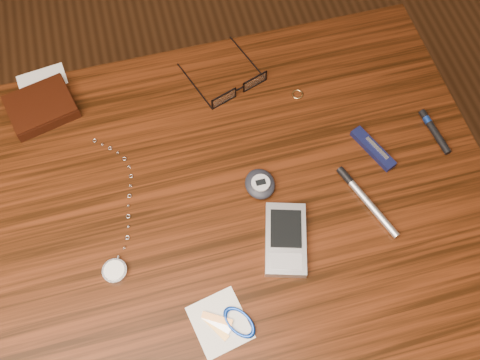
{
  "coord_description": "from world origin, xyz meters",
  "views": [
    {
      "loc": [
        -0.04,
        -0.37,
        1.59
      ],
      "look_at": [
        0.06,
        0.03,
        0.76
      ],
      "focal_mm": 40.0,
      "sensor_mm": 36.0,
      "label": 1
    }
  ],
  "objects_px": {
    "notepad_keys": "(230,322)",
    "pocket_watch": "(115,265)",
    "silver_pen": "(363,196)",
    "desk": "(211,229)",
    "wallet_and_card": "(41,106)",
    "pedometer": "(260,184)",
    "pocket_knife": "(373,149)",
    "eyeglasses": "(237,88)",
    "pda_phone": "(286,239)"
  },
  "relations": [
    {
      "from": "pocket_watch",
      "to": "pda_phone",
      "type": "height_order",
      "value": "pda_phone"
    },
    {
      "from": "desk",
      "to": "pocket_watch",
      "type": "bearing_deg",
      "value": -159.19
    },
    {
      "from": "eyeglasses",
      "to": "pocket_knife",
      "type": "height_order",
      "value": "eyeglasses"
    },
    {
      "from": "desk",
      "to": "wallet_and_card",
      "type": "height_order",
      "value": "wallet_and_card"
    },
    {
      "from": "notepad_keys",
      "to": "pocket_watch",
      "type": "bearing_deg",
      "value": 139.45
    },
    {
      "from": "desk",
      "to": "wallet_and_card",
      "type": "relative_size",
      "value": 6.05
    },
    {
      "from": "notepad_keys",
      "to": "pocket_knife",
      "type": "bearing_deg",
      "value": 35.73
    },
    {
      "from": "desk",
      "to": "eyeglasses",
      "type": "relative_size",
      "value": 6.19
    },
    {
      "from": "eyeglasses",
      "to": "silver_pen",
      "type": "height_order",
      "value": "eyeglasses"
    },
    {
      "from": "pedometer",
      "to": "notepad_keys",
      "type": "xyz_separation_m",
      "value": [
        -0.11,
        -0.21,
        -0.01
      ]
    },
    {
      "from": "wallet_and_card",
      "to": "pocket_knife",
      "type": "relative_size",
      "value": 1.68
    },
    {
      "from": "desk",
      "to": "pocket_watch",
      "type": "relative_size",
      "value": 3.6
    },
    {
      "from": "notepad_keys",
      "to": "pocket_knife",
      "type": "relative_size",
      "value": 1.13
    },
    {
      "from": "pocket_watch",
      "to": "pedometer",
      "type": "distance_m",
      "value": 0.28
    },
    {
      "from": "notepad_keys",
      "to": "eyeglasses",
      "type": "bearing_deg",
      "value": 74.03
    },
    {
      "from": "desk",
      "to": "pocket_knife",
      "type": "xyz_separation_m",
      "value": [
        0.31,
        0.03,
        0.11
      ]
    },
    {
      "from": "notepad_keys",
      "to": "silver_pen",
      "type": "xyz_separation_m",
      "value": [
        0.27,
        0.15,
        0.0
      ]
    },
    {
      "from": "eyeglasses",
      "to": "silver_pen",
      "type": "relative_size",
      "value": 1.1
    },
    {
      "from": "wallet_and_card",
      "to": "pocket_watch",
      "type": "xyz_separation_m",
      "value": [
        0.09,
        -0.34,
        -0.01
      ]
    },
    {
      "from": "pedometer",
      "to": "pocket_knife",
      "type": "height_order",
      "value": "pedometer"
    },
    {
      "from": "desk",
      "to": "pedometer",
      "type": "height_order",
      "value": "pedometer"
    },
    {
      "from": "pedometer",
      "to": "pocket_knife",
      "type": "xyz_separation_m",
      "value": [
        0.22,
        0.02,
        -0.0
      ]
    },
    {
      "from": "eyeglasses",
      "to": "notepad_keys",
      "type": "relative_size",
      "value": 1.46
    },
    {
      "from": "pocket_knife",
      "to": "silver_pen",
      "type": "xyz_separation_m",
      "value": [
        -0.05,
        -0.08,
        -0.0
      ]
    },
    {
      "from": "desk",
      "to": "notepad_keys",
      "type": "distance_m",
      "value": 0.22
    },
    {
      "from": "eyeglasses",
      "to": "pocket_knife",
      "type": "relative_size",
      "value": 1.65
    },
    {
      "from": "pedometer",
      "to": "silver_pen",
      "type": "xyz_separation_m",
      "value": [
        0.16,
        -0.06,
        -0.0
      ]
    },
    {
      "from": "pda_phone",
      "to": "notepad_keys",
      "type": "height_order",
      "value": "pda_phone"
    },
    {
      "from": "notepad_keys",
      "to": "silver_pen",
      "type": "distance_m",
      "value": 0.31
    },
    {
      "from": "wallet_and_card",
      "to": "pedometer",
      "type": "distance_m",
      "value": 0.43
    },
    {
      "from": "wallet_and_card",
      "to": "silver_pen",
      "type": "bearing_deg",
      "value": -31.96
    },
    {
      "from": "desk",
      "to": "pocket_knife",
      "type": "distance_m",
      "value": 0.33
    },
    {
      "from": "desk",
      "to": "pda_phone",
      "type": "bearing_deg",
      "value": -39.79
    },
    {
      "from": "wallet_and_card",
      "to": "pedometer",
      "type": "xyz_separation_m",
      "value": [
        0.35,
        -0.26,
        -0.0
      ]
    },
    {
      "from": "pda_phone",
      "to": "desk",
      "type": "bearing_deg",
      "value": 140.21
    },
    {
      "from": "pda_phone",
      "to": "notepad_keys",
      "type": "distance_m",
      "value": 0.16
    },
    {
      "from": "pocket_watch",
      "to": "silver_pen",
      "type": "height_order",
      "value": "silver_pen"
    },
    {
      "from": "eyeglasses",
      "to": "silver_pen",
      "type": "distance_m",
      "value": 0.31
    },
    {
      "from": "notepad_keys",
      "to": "silver_pen",
      "type": "relative_size",
      "value": 0.75
    },
    {
      "from": "desk",
      "to": "pedometer",
      "type": "distance_m",
      "value": 0.15
    },
    {
      "from": "pocket_knife",
      "to": "wallet_and_card",
      "type": "bearing_deg",
      "value": 157.21
    },
    {
      "from": "pocket_knife",
      "to": "silver_pen",
      "type": "bearing_deg",
      "value": -121.4
    },
    {
      "from": "pocket_knife",
      "to": "eyeglasses",
      "type": "bearing_deg",
      "value": 137.45
    },
    {
      "from": "wallet_and_card",
      "to": "silver_pen",
      "type": "relative_size",
      "value": 1.12
    },
    {
      "from": "pda_phone",
      "to": "pedometer",
      "type": "relative_size",
      "value": 2.32
    },
    {
      "from": "pocket_watch",
      "to": "pedometer",
      "type": "height_order",
      "value": "pedometer"
    },
    {
      "from": "pda_phone",
      "to": "pocket_knife",
      "type": "relative_size",
      "value": 1.4
    },
    {
      "from": "wallet_and_card",
      "to": "silver_pen",
      "type": "height_order",
      "value": "wallet_and_card"
    },
    {
      "from": "pda_phone",
      "to": "silver_pen",
      "type": "distance_m",
      "value": 0.16
    },
    {
      "from": "pda_phone",
      "to": "pedometer",
      "type": "height_order",
      "value": "pedometer"
    }
  ]
}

